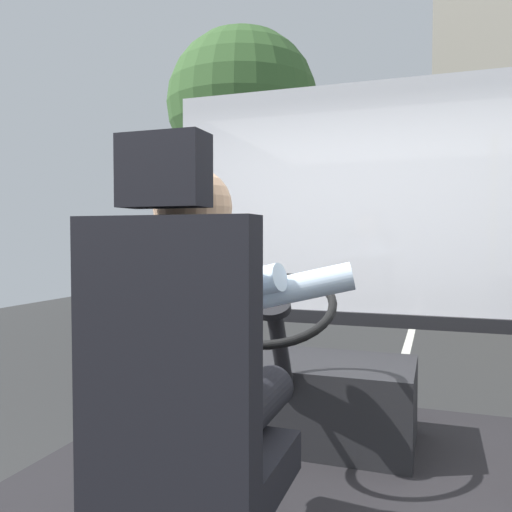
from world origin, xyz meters
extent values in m
cube|color=#2B2B2B|center=(0.00, 8.80, -0.03)|extent=(18.00, 44.00, 0.05)
cube|color=silver|center=(0.00, 8.80, 0.00)|extent=(0.12, 39.60, 0.00)
cube|color=black|center=(-0.24, -0.26, 0.98)|extent=(0.48, 0.48, 0.12)
cube|color=black|center=(-0.24, -0.45, 1.37)|extent=(0.48, 0.10, 0.66)
cube|color=black|center=(-0.24, -0.45, 1.81)|extent=(0.22, 0.10, 0.18)
cylinder|color=black|center=(-0.15, -0.10, 1.11)|extent=(0.15, 0.52, 0.15)
cylinder|color=black|center=(-0.33, -0.10, 1.11)|extent=(0.15, 0.52, 0.15)
cylinder|color=silver|center=(-0.24, -0.29, 1.33)|extent=(0.34, 0.34, 0.59)
cube|color=maroon|center=(-0.24, -0.11, 1.40)|extent=(0.06, 0.01, 0.37)
sphere|color=tan|center=(-0.24, -0.29, 1.72)|extent=(0.22, 0.22, 0.22)
cylinder|color=silver|center=(-0.14, 0.00, 1.45)|extent=(0.61, 0.22, 0.22)
cylinder|color=silver|center=(-0.34, 0.00, 1.45)|extent=(0.61, 0.22, 0.22)
cube|color=black|center=(-0.24, 0.94, 0.83)|extent=(1.10, 0.56, 0.40)
cylinder|color=black|center=(-0.24, 0.56, 1.15)|extent=(0.07, 0.27, 0.43)
torus|color=black|center=(-0.24, 0.46, 1.35)|extent=(0.52, 0.48, 0.27)
cylinder|color=black|center=(-0.24, 0.46, 1.35)|extent=(0.15, 0.14, 0.09)
cube|color=silver|center=(0.00, 1.62, 1.88)|extent=(2.50, 0.01, 1.40)
cube|color=black|center=(0.00, 1.62, 1.14)|extent=(2.50, 0.08, 0.08)
cylinder|color=#4C3828|center=(-3.92, 9.81, 1.78)|extent=(0.29, 0.29, 3.56)
sphere|color=#395F2D|center=(-3.92, 9.81, 4.70)|extent=(3.49, 3.49, 3.49)
camera|label=1|loc=(0.39, -1.58, 1.65)|focal=36.36mm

